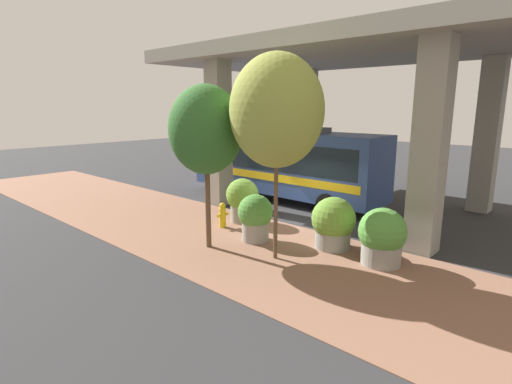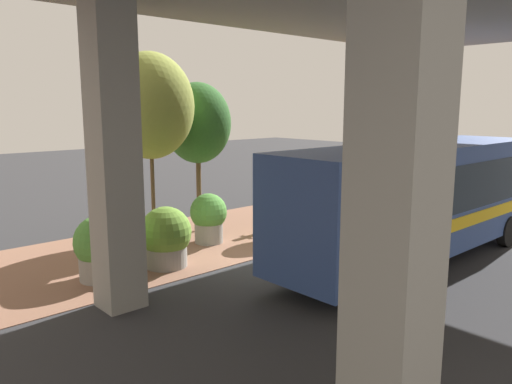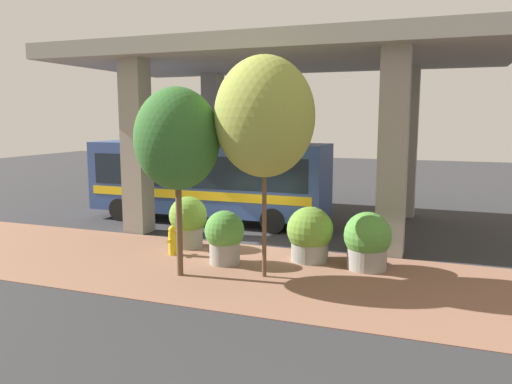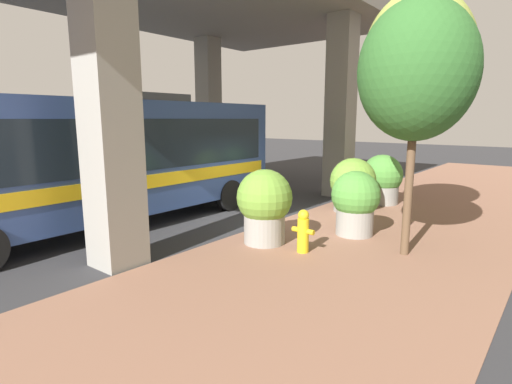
% 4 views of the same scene
% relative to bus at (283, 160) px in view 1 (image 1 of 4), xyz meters
% --- Properties ---
extents(ground_plane, '(80.00, 80.00, 0.00)m').
position_rel_bus_xyz_m(ground_plane, '(-3.24, -3.13, -1.98)').
color(ground_plane, '#2D2D30').
rests_on(ground_plane, ground).
extents(sidewalk_strip, '(6.00, 40.00, 0.02)m').
position_rel_bus_xyz_m(sidewalk_strip, '(-6.24, -3.13, -1.97)').
color(sidewalk_strip, '#845B47').
rests_on(sidewalk_strip, ground).
extents(overpass, '(9.40, 17.63, 7.29)m').
position_rel_bus_xyz_m(overpass, '(0.76, -3.13, 4.35)').
color(overpass, gray).
rests_on(overpass, ground).
extents(bus, '(2.65, 10.44, 3.67)m').
position_rel_bus_xyz_m(bus, '(0.00, 0.00, 0.00)').
color(bus, '#334C8C').
rests_on(bus, ground).
extents(fire_hydrant, '(0.54, 0.26, 0.99)m').
position_rel_bus_xyz_m(fire_hydrant, '(-5.32, -1.28, -1.49)').
color(fire_hydrant, gold).
rests_on(fire_hydrant, ground).
extents(planter_front, '(1.40, 1.40, 1.73)m').
position_rel_bus_xyz_m(planter_front, '(-4.66, -7.48, -1.13)').
color(planter_front, gray).
rests_on(planter_front, ground).
extents(planter_middle, '(1.45, 1.45, 1.74)m').
position_rel_bus_xyz_m(planter_middle, '(-4.42, -5.67, -1.13)').
color(planter_middle, gray).
rests_on(planter_middle, ground).
extents(planter_back, '(1.32, 1.32, 1.79)m').
position_rel_bus_xyz_m(planter_back, '(-4.22, -1.30, -1.03)').
color(planter_back, gray).
rests_on(planter_back, ground).
extents(planter_extra, '(1.22, 1.22, 1.67)m').
position_rel_bus_xyz_m(planter_extra, '(-5.61, -3.28, -1.11)').
color(planter_extra, gray).
rests_on(planter_extra, ground).
extents(street_tree_near, '(2.36, 2.36, 5.32)m').
position_rel_bus_xyz_m(street_tree_near, '(-7.14, -2.56, 1.91)').
color(street_tree_near, brown).
rests_on(street_tree_near, ground).
extents(street_tree_far, '(2.74, 2.74, 6.15)m').
position_rel_bus_xyz_m(street_tree_far, '(-6.42, -4.85, 2.51)').
color(street_tree_far, brown).
rests_on(street_tree_far, ground).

